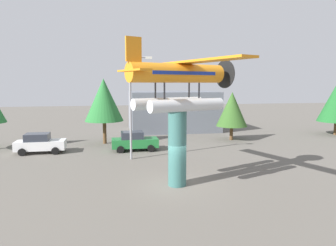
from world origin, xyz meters
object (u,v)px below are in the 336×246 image
streetlight_primary (133,100)px  tree_east (104,100)px  floatplane_monument (179,81)px  car_mid_green (134,141)px  car_near_white (40,143)px  storefront_building (173,111)px  tree_center_back (232,109)px  display_pedestal (177,148)px

streetlight_primary → tree_east: (-2.40, 7.14, -0.32)m
floatplane_monument → car_mid_green: (-1.91, 10.26, -5.36)m
car_near_white → tree_east: (5.57, 3.43, 3.59)m
storefront_building → tree_center_back: size_ratio=2.14×
floatplane_monument → streetlight_primary: bearing=86.0°
car_near_white → car_mid_green: size_ratio=1.00×
streetlight_primary → car_mid_green: bearing=84.5°
tree_east → tree_center_back: tree_east is taller
car_near_white → display_pedestal: bearing=-47.0°
car_mid_green → tree_center_back: tree_center_back is taller
storefront_building → tree_center_back: bearing=-59.7°
display_pedestal → car_near_white: size_ratio=1.09×
car_mid_green → streetlight_primary: bearing=-95.5°
floatplane_monument → tree_east: bearing=86.5°
car_near_white → streetlight_primary: bearing=-25.0°
car_near_white → floatplane_monument: bearing=-46.5°
display_pedestal → streetlight_primary: size_ratio=0.55×
floatplane_monument → car_near_white: bearing=111.9°
car_mid_green → tree_center_back: bearing=17.7°
floatplane_monument → storefront_building: floatplane_monument is taller
floatplane_monument → tree_center_back: 16.62m
storefront_building → tree_east: bearing=-138.3°
car_near_white → streetlight_primary: (7.97, -3.71, 3.90)m
car_near_white → streetlight_primary: streetlight_primary is taller
floatplane_monument → car_near_white: (-10.19, 10.75, -5.36)m
tree_east → car_mid_green: bearing=-55.3°
display_pedestal → tree_east: tree_east is taller
floatplane_monument → tree_east: floatplane_monument is taller
car_near_white → storefront_building: size_ratio=0.38×
display_pedestal → car_mid_green: 10.55m
car_near_white → tree_center_back: size_ratio=0.80×
car_mid_green → tree_east: 5.96m
display_pedestal → floatplane_monument: floatplane_monument is taller
display_pedestal → car_near_white: 14.83m
storefront_building → car_near_white: bearing=-141.9°
floatplane_monument → streetlight_primary: (-2.22, 7.03, -1.45)m
floatplane_monument → car_mid_green: 11.73m
display_pedestal → tree_center_back: size_ratio=0.87×
car_near_white → storefront_building: bearing=38.1°
display_pedestal → tree_east: (-4.49, 14.22, 2.18)m
tree_east → car_near_white: bearing=-148.4°
floatplane_monument → tree_east: 15.01m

